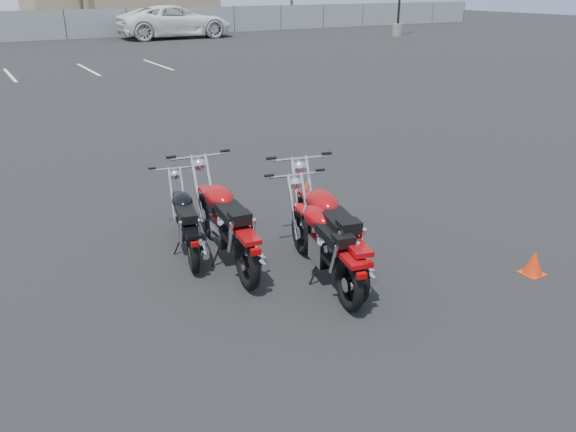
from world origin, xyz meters
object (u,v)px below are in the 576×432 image
motorcycle_second_black (186,221)px  motorcycle_third_red (325,243)px  motorcycle_front_red (226,223)px  white_van (175,12)px  motorcycle_rear_red (329,230)px

motorcycle_second_black → motorcycle_third_red: bearing=-54.5°
motorcycle_second_black → motorcycle_front_red: bearing=-57.1°
motorcycle_second_black → white_van: 32.66m
motorcycle_front_red → white_van: white_van is taller
motorcycle_third_red → white_van: (10.05, 32.25, 1.14)m
motorcycle_second_black → motorcycle_rear_red: bearing=-47.0°
motorcycle_third_red → white_van: size_ratio=0.25×
motorcycle_front_red → motorcycle_second_black: bearing=122.9°
motorcycle_front_red → white_van: bearing=70.8°
motorcycle_front_red → motorcycle_rear_red: (0.97, -0.88, 0.01)m
motorcycle_third_red → white_van: white_van is taller
motorcycle_front_red → motorcycle_rear_red: bearing=-42.2°
motorcycle_front_red → motorcycle_rear_red: 1.32m
motorcycle_front_red → white_van: size_ratio=0.27×
motorcycle_second_black → white_van: size_ratio=0.22×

